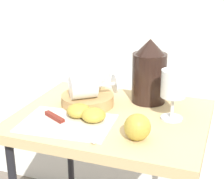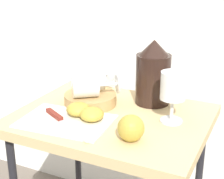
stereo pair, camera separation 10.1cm
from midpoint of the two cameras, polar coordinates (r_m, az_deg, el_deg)
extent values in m
cube|color=tan|center=(1.05, -2.77, -4.95)|extent=(0.56, 0.45, 0.03)
cylinder|color=black|center=(1.45, -8.75, -13.07)|extent=(0.02, 0.02, 0.66)
cube|color=silver|center=(1.00, -10.23, -5.49)|extent=(0.27, 0.20, 0.00)
cylinder|color=tan|center=(1.11, -6.62, -1.76)|extent=(0.16, 0.16, 0.03)
cylinder|color=black|center=(1.11, 3.50, 1.83)|extent=(0.11, 0.11, 0.16)
cylinder|color=orange|center=(1.12, 3.47, 0.29)|extent=(0.10, 0.10, 0.09)
cone|color=black|center=(1.08, 3.62, 7.01)|extent=(0.09, 0.09, 0.05)
torus|color=black|center=(1.09, 7.17, 1.81)|extent=(0.07, 0.01, 0.07)
cylinder|color=silver|center=(1.02, 6.91, -4.70)|extent=(0.06, 0.06, 0.00)
cylinder|color=silver|center=(1.00, 6.99, -2.90)|extent=(0.01, 0.01, 0.06)
cylinder|color=silver|center=(0.98, 7.17, 0.93)|extent=(0.07, 0.07, 0.08)
cylinder|color=orange|center=(0.98, 7.12, -0.01)|extent=(0.06, 0.06, 0.04)
cylinder|color=silver|center=(1.09, -6.89, 1.07)|extent=(0.09, 0.09, 0.08)
cylinder|color=silver|center=(1.14, -4.98, 2.10)|extent=(0.02, 0.06, 0.01)
cylinder|color=silver|center=(1.17, -4.16, 2.54)|extent=(0.06, 0.01, 0.06)
cylinder|color=silver|center=(1.06, -7.44, 0.35)|extent=(0.11, 0.10, 0.07)
cylinder|color=silver|center=(1.08, -3.84, 0.74)|extent=(0.05, 0.04, 0.01)
cylinder|color=silver|center=(1.09, -2.20, 0.91)|extent=(0.04, 0.05, 0.06)
ellipsoid|color=#B29938|center=(1.02, -8.34, -3.49)|extent=(0.07, 0.07, 0.04)
ellipsoid|color=#B29938|center=(0.98, -5.96, -4.23)|extent=(0.07, 0.07, 0.04)
sphere|color=#B29938|center=(0.88, 0.91, -6.23)|extent=(0.07, 0.07, 0.07)
cube|color=silver|center=(0.93, -8.59, -7.02)|extent=(0.14, 0.09, 0.00)
cube|color=maroon|center=(1.02, -12.19, -4.48)|extent=(0.08, 0.05, 0.01)
camera|label=1|loc=(0.05, -92.86, -1.05)|focal=55.97mm
camera|label=2|loc=(0.05, 87.14, 1.05)|focal=55.97mm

